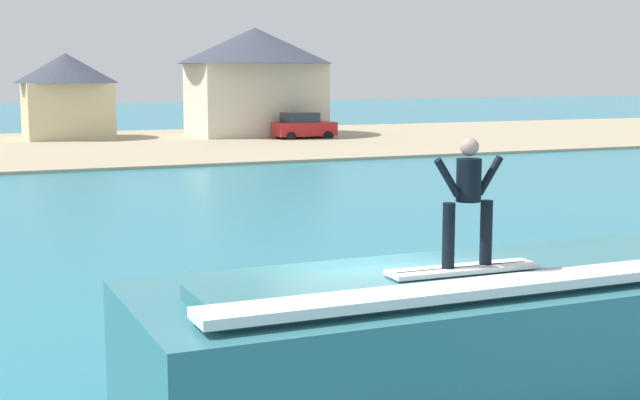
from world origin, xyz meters
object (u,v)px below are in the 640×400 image
surfboard (463,269)px  house_gabled_white (255,72)px  car_far_shore (303,126)px  wave_crest (466,334)px  surfer (468,195)px  house_small_cottage (67,91)px

surfboard → house_gabled_white: bearing=73.5°
surfboard → car_far_shore: size_ratio=0.51×
car_far_shore → house_gabled_white: house_gabled_white is taller
surfboard → house_gabled_white: size_ratio=0.19×
surfboard → car_far_shore: bearing=70.0°
wave_crest → house_gabled_white: size_ratio=0.84×
surfer → house_small_cottage: (2.31, 52.12, 0.36)m
car_far_shore → surfer: bearing=-109.9°
house_small_cottage → house_gabled_white: bearing=-8.1°
car_far_shore → house_gabled_white: 5.96m
surfer → car_far_shore: size_ratio=0.41×
car_far_shore → house_small_cottage: (-14.34, 6.22, 2.29)m
surfboard → surfer: 0.96m
car_far_shore → house_small_cottage: 15.80m
surfboard → car_far_shore: surfboard is taller
wave_crest → house_gabled_white: 52.10m
house_gabled_white → surfboard: bearing=-106.5°
wave_crest → surfboard: surfboard is taller
surfer → house_gabled_white: house_gabled_white is taller
wave_crest → surfboard: size_ratio=4.38×
surfboard → surfer: surfer is taller
surfboard → house_gabled_white: (14.94, 50.36, 2.58)m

